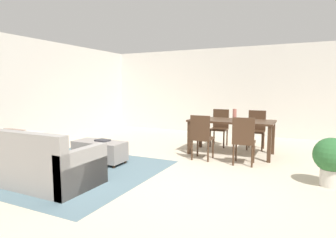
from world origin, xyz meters
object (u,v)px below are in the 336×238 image
at_px(dining_chair_near_left, 201,135).
at_px(book_on_ottoman, 103,140).
at_px(dining_table, 231,124).
at_px(potted_plant, 331,158).
at_px(dining_chair_near_right, 244,138).
at_px(vase_centerpiece, 235,115).
at_px(ottoman_table, 100,151).
at_px(dining_chair_far_left, 220,125).
at_px(couch, 28,163).
at_px(dining_chair_far_right, 256,127).

bearing_deg(dining_chair_near_left, book_on_ottoman, -148.49).
height_order(dining_table, potted_plant, dining_table).
height_order(dining_table, dining_chair_near_left, dining_chair_near_left).
xyz_separation_m(dining_chair_near_right, potted_plant, (1.39, -0.58, -0.09)).
xyz_separation_m(dining_table, vase_centerpiece, (0.07, -0.05, 0.21)).
bearing_deg(dining_table, ottoman_table, -139.29).
height_order(dining_chair_far_left, book_on_ottoman, dining_chair_far_left).
distance_m(couch, dining_chair_near_right, 3.73).
bearing_deg(couch, dining_chair_far_left, 63.55).
bearing_deg(ottoman_table, couch, -102.34).
bearing_deg(dining_table, couch, -127.35).
distance_m(dining_table, vase_centerpiece, 0.23).
xyz_separation_m(couch, dining_chair_far_left, (1.97, 3.97, 0.23)).
bearing_deg(dining_chair_near_left, dining_chair_far_right, 61.92).
relative_size(dining_chair_near_right, potted_plant, 1.25).
height_order(dining_chair_far_right, potted_plant, dining_chair_far_right).
bearing_deg(couch, ottoman_table, 77.66).
bearing_deg(vase_centerpiece, ottoman_table, -140.95).
bearing_deg(dining_chair_far_left, dining_chair_near_right, -60.68).
distance_m(dining_table, dining_chair_far_left, 0.91).
height_order(ottoman_table, potted_plant, potted_plant).
height_order(dining_table, dining_chair_far_right, dining_chair_far_right).
bearing_deg(dining_chair_near_left, dining_table, 61.64).
relative_size(dining_table, dining_chair_far_left, 1.96).
bearing_deg(book_on_ottoman, vase_centerpiece, 39.06).
xyz_separation_m(ottoman_table, dining_table, (2.14, 1.84, 0.43)).
bearing_deg(dining_chair_near_right, dining_table, 117.56).
height_order(dining_table, book_on_ottoman, dining_table).
distance_m(dining_chair_near_left, vase_centerpiece, 0.96).
height_order(couch, vase_centerpiece, vase_centerpiece).
xyz_separation_m(dining_chair_near_right, dining_chair_far_left, (-0.89, 1.58, 0.00)).
xyz_separation_m(dining_table, book_on_ottoman, (-2.10, -1.81, -0.23)).
distance_m(dining_chair_far_right, book_on_ottoman, 3.62).
height_order(dining_chair_near_left, book_on_ottoman, dining_chair_near_left).
distance_m(dining_table, dining_chair_near_left, 0.90).
bearing_deg(book_on_ottoman, dining_chair_near_right, 21.65).
bearing_deg(book_on_ottoman, dining_chair_far_right, 45.97).
bearing_deg(dining_chair_far_right, dining_chair_near_right, -89.93).
bearing_deg(dining_chair_far_right, potted_plant, -57.48).
bearing_deg(dining_chair_near_right, couch, -140.14).
bearing_deg(vase_centerpiece, potted_plant, -37.69).
relative_size(dining_chair_far_left, vase_centerpiece, 3.70).
xyz_separation_m(vase_centerpiece, potted_plant, (1.74, -1.34, -0.45)).
xyz_separation_m(dining_table, potted_plant, (1.81, -1.39, -0.24)).
xyz_separation_m(ottoman_table, vase_centerpiece, (2.22, 1.80, 0.64)).
xyz_separation_m(dining_chair_near_left, vase_centerpiece, (0.50, 0.73, 0.36)).
bearing_deg(dining_chair_far_right, ottoman_table, -134.15).
distance_m(ottoman_table, dining_chair_far_right, 3.69).
distance_m(dining_table, dining_chair_near_right, 0.92).
relative_size(dining_chair_near_right, book_on_ottoman, 3.54).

